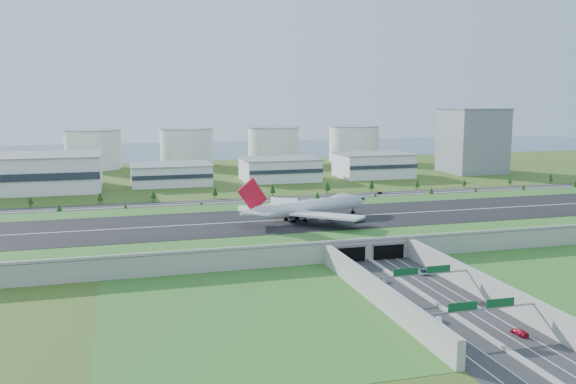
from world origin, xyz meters
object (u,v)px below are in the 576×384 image
object	(u,v)px
car_1	(439,320)
car_7	(247,200)
car_2	(425,272)
car_3	(520,332)
car_5	(379,193)
car_4	(34,214)
boeing_747	(307,207)
fuel_tank_a	(93,150)
car_6	(549,190)
car_0	(385,280)
office_tower	(472,141)

from	to	relation	value
car_1	car_7	distance (m)	220.79
car_2	car_7	xyz separation A→B (m)	(-32.25, 174.45, -0.10)
car_3	car_5	world-z (taller)	car_3
car_4	car_7	bearing A→B (deg)	-100.89
car_4	boeing_747	bearing A→B (deg)	-141.45
car_4	car_3	bearing A→B (deg)	-162.33
car_1	car_2	world-z (taller)	car_2
fuel_tank_a	car_6	xyz separation A→B (m)	(314.44, -223.50, -16.58)
car_1	car_3	xyz separation A→B (m)	(16.90, -14.67, 0.20)
car_5	fuel_tank_a	bearing A→B (deg)	-160.50
car_0	car_3	world-z (taller)	car_3
car_4	car_6	bearing A→B (deg)	-107.29
office_tower	car_4	world-z (taller)	office_tower
boeing_747	car_3	bearing A→B (deg)	-98.25
car_2	car_3	distance (m)	60.72
car_3	car_5	xyz separation A→B (m)	(63.49, 239.66, -0.21)
fuel_tank_a	car_3	xyz separation A→B (m)	(129.99, -444.03, -16.52)
car_3	car_6	size ratio (longest dim) A/B	1.03
car_3	car_7	world-z (taller)	car_3
boeing_747	car_0	bearing A→B (deg)	-103.51
car_2	car_0	bearing A→B (deg)	36.91
car_2	car_7	size ratio (longest dim) A/B	1.19
office_tower	car_2	bearing A→B (deg)	-124.90
car_0	car_4	bearing A→B (deg)	146.57
office_tower	car_0	bearing A→B (deg)	-126.96
car_0	car_2	size ratio (longest dim) A/B	0.73
car_3	car_4	size ratio (longest dim) A/B	1.50
boeing_747	car_6	xyz separation A→B (m)	(206.17, 89.30, -13.51)
boeing_747	fuel_tank_a	bearing A→B (deg)	91.44
car_4	car_6	xyz separation A→B (m)	(338.37, -0.95, 0.12)
car_1	car_5	distance (m)	238.92
office_tower	car_0	distance (m)	344.02
fuel_tank_a	car_5	bearing A→B (deg)	-46.57
fuel_tank_a	car_7	size ratio (longest dim) A/B	9.71
boeing_747	office_tower	bearing A→B (deg)	25.40
car_2	car_7	bearing A→B (deg)	-59.33
car_1	car_4	bearing A→B (deg)	145.65
office_tower	fuel_tank_a	world-z (taller)	office_tower
car_4	car_5	distance (m)	218.18
car_1	fuel_tank_a	bearing A→B (deg)	126.88
car_6	fuel_tank_a	bearing A→B (deg)	62.42
boeing_747	car_0	size ratio (longest dim) A/B	15.97
car_5	car_6	distance (m)	122.46
boeing_747	car_3	world-z (taller)	boeing_747
car_5	car_0	bearing A→B (deg)	-47.27
office_tower	car_7	distance (m)	240.21
car_1	car_5	bearing A→B (deg)	92.46
boeing_747	car_2	bearing A→B (deg)	-88.50
fuel_tank_a	car_1	distance (m)	444.32
car_3	car_7	bearing A→B (deg)	-88.03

